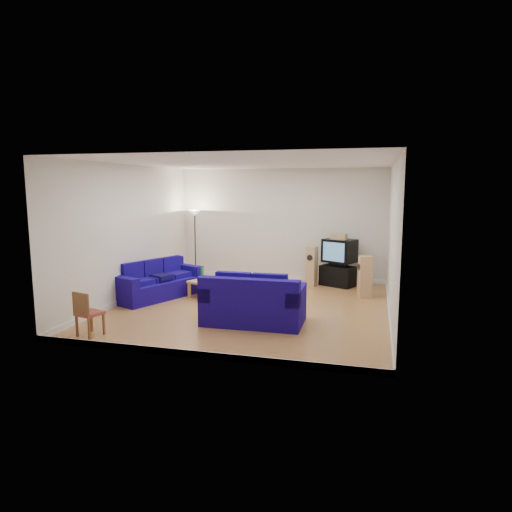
% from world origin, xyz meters
% --- Properties ---
extents(room, '(6.01, 6.51, 3.21)m').
position_xyz_m(room, '(0.00, 0.00, 1.54)').
color(room, brown).
rests_on(room, ground).
extents(sofa_three_seat, '(1.76, 2.44, 0.86)m').
position_xyz_m(sofa_three_seat, '(-2.51, 0.28, 0.32)').
color(sofa_three_seat, '#0E0356').
rests_on(sofa_three_seat, ground).
extents(sofa_loveseat, '(1.97, 1.12, 0.98)m').
position_xyz_m(sofa_loveseat, '(0.37, -1.24, 0.37)').
color(sofa_loveseat, '#0E0356').
rests_on(sofa_loveseat, ground).
extents(coffee_table, '(1.28, 0.97, 0.42)m').
position_xyz_m(coffee_table, '(-1.12, 0.44, 0.36)').
color(coffee_table, tan).
rests_on(coffee_table, ground).
extents(bottle, '(0.10, 0.10, 0.33)m').
position_xyz_m(bottle, '(-1.38, 0.52, 0.58)').
color(bottle, '#197233').
rests_on(bottle, coffee_table).
extents(tissue_box, '(0.24, 0.15, 0.09)m').
position_xyz_m(tissue_box, '(-1.08, 0.39, 0.46)').
color(tissue_box, green).
rests_on(tissue_box, coffee_table).
extents(red_canister, '(0.10, 0.10, 0.13)m').
position_xyz_m(red_canister, '(-0.83, 0.48, 0.48)').
color(red_canister, red).
rests_on(red_canister, coffee_table).
extents(remote, '(0.15, 0.11, 0.02)m').
position_xyz_m(remote, '(-0.80, 0.26, 0.43)').
color(remote, black).
rests_on(remote, coffee_table).
extents(tv_stand, '(1.03, 0.84, 0.55)m').
position_xyz_m(tv_stand, '(1.70, 2.70, 0.28)').
color(tv_stand, black).
rests_on(tv_stand, ground).
extents(av_receiver, '(0.51, 0.45, 0.10)m').
position_xyz_m(av_receiver, '(1.72, 2.75, 0.60)').
color(av_receiver, black).
rests_on(av_receiver, tv_stand).
extents(television, '(1.00, 0.90, 0.63)m').
position_xyz_m(television, '(1.73, 2.75, 0.97)').
color(television, black).
rests_on(television, av_receiver).
extents(centre_speaker, '(0.47, 0.33, 0.15)m').
position_xyz_m(centre_speaker, '(1.71, 2.65, 1.36)').
color(centre_speaker, tan).
rests_on(centre_speaker, television).
extents(speaker_left, '(0.31, 0.37, 1.08)m').
position_xyz_m(speaker_left, '(1.01, 2.55, 0.54)').
color(speaker_left, tan).
rests_on(speaker_left, ground).
extents(speaker_right, '(0.36, 0.32, 1.02)m').
position_xyz_m(speaker_right, '(2.45, 1.57, 0.51)').
color(speaker_right, tan).
rests_on(speaker_right, ground).
extents(floor_lamp, '(0.34, 0.34, 2.01)m').
position_xyz_m(floor_lamp, '(-2.45, 2.70, 1.66)').
color(floor_lamp, black).
rests_on(floor_lamp, ground).
extents(dining_chair, '(0.49, 0.49, 0.83)m').
position_xyz_m(dining_chair, '(-2.32, -2.76, 0.46)').
color(dining_chair, brown).
rests_on(dining_chair, ground).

